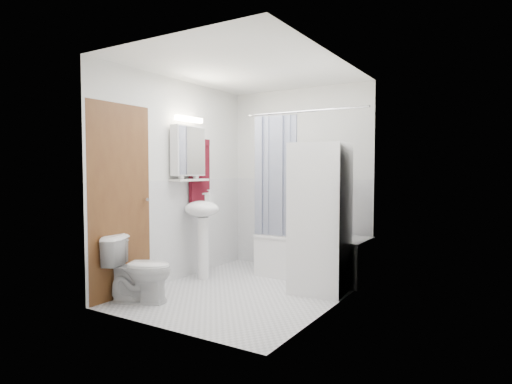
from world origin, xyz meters
The scene contains 20 objects.
floor centered at (0.00, 0.00, 0.00)m, with size 2.60×2.60×0.00m, color silver.
room_walls centered at (0.00, 0.00, 1.49)m, with size 2.60×2.60×2.60m.
wainscot centered at (0.00, 0.29, 0.60)m, with size 1.98×2.58×2.58m.
door centered at (-0.95, -0.55, 1.00)m, with size 0.05×2.00×2.00m.
bathtub centered at (0.37, 0.92, 0.28)m, with size 1.34×0.64×0.52m.
tub_spout centered at (0.57, 1.25, 0.84)m, with size 0.04×0.04×0.12m, color silver.
curtain_rod centered at (0.37, 0.66, 2.00)m, with size 0.02×0.02×1.52m, color silver.
shower_curtain centered at (-0.02, 0.66, 1.25)m, with size 0.55×0.02×1.45m.
sink centered at (-0.75, 0.17, 0.70)m, with size 0.44×0.37×1.04m.
medicine_cabinet centered at (-0.90, 0.10, 1.57)m, with size 0.13×0.50×0.71m.
shelf centered at (-0.89, 0.10, 1.20)m, with size 0.18×0.54×0.03m, color silver.
shower_caddy centered at (0.62, 1.24, 1.15)m, with size 0.22×0.06×0.02m, color silver.
towel centered at (-0.94, 0.35, 1.30)m, with size 0.07×0.36×0.86m.
washer_dryer centered at (0.68, 0.41, 0.80)m, with size 0.63×0.62×1.61m.
toilet centered at (-0.72, -0.88, 0.33)m, with size 0.37×0.67×0.65m, color white.
soap_pump centered at (-0.71, 0.25, 0.95)m, with size 0.08×0.17×0.08m, color gray.
shelf_bottle centered at (-0.89, -0.05, 1.25)m, with size 0.07×0.18×0.07m, color gray.
shelf_cup centered at (-0.89, 0.22, 1.26)m, with size 0.10×0.09×0.10m, color gray.
shampoo_a centered at (0.35, 1.24, 1.23)m, with size 0.13×0.17×0.13m, color gray.
shampoo_b centered at (0.47, 1.24, 1.20)m, with size 0.08×0.21×0.08m, color #2843A1.
Camera 1 is at (2.50, -3.87, 1.33)m, focal length 30.00 mm.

